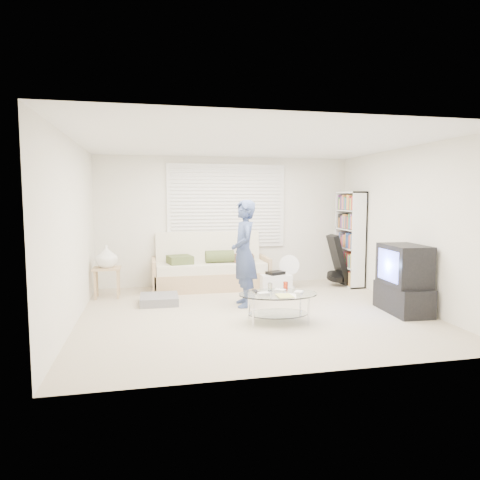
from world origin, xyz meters
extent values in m
plane|color=tan|center=(0.00, 0.00, 0.00)|extent=(5.00, 5.00, 0.00)
cube|color=silver|center=(0.00, 2.25, 1.25)|extent=(5.00, 0.02, 2.50)
cube|color=silver|center=(0.00, -2.25, 1.25)|extent=(5.00, 0.02, 2.50)
cube|color=silver|center=(-2.50, 0.00, 1.25)|extent=(0.02, 4.50, 2.50)
cube|color=silver|center=(2.50, 0.00, 1.25)|extent=(0.02, 4.50, 2.50)
cube|color=white|center=(0.00, 0.00, 2.50)|extent=(5.00, 4.50, 0.02)
cube|color=white|center=(0.00, 2.22, 1.55)|extent=(2.32, 0.06, 1.62)
cube|color=black|center=(0.00, 2.21, 1.55)|extent=(2.20, 0.01, 1.50)
cube|color=silver|center=(0.00, 2.18, 1.55)|extent=(2.16, 0.04, 1.50)
cube|color=silver|center=(0.00, 2.20, 1.55)|extent=(2.32, 0.08, 1.62)
cube|color=tan|center=(-0.38, 1.83, 0.17)|extent=(2.10, 0.84, 0.34)
cube|color=beige|center=(-0.38, 1.81, 0.42)|extent=(2.01, 0.78, 0.17)
cube|color=beige|center=(-0.38, 2.17, 0.73)|extent=(2.01, 0.23, 0.64)
cube|color=tan|center=(-1.43, 1.83, 0.29)|extent=(0.06, 0.84, 0.59)
cube|color=tan|center=(0.67, 1.83, 0.29)|extent=(0.06, 0.84, 0.59)
cube|color=#434D26|center=(-0.96, 1.78, 0.58)|extent=(0.50, 0.50, 0.15)
cylinder|color=#434D26|center=(-0.22, 1.75, 0.62)|extent=(0.52, 0.23, 0.23)
cube|color=#493624|center=(0.25, 1.81, 0.57)|extent=(0.44, 0.44, 0.13)
cube|color=slate|center=(-1.36, 0.87, 0.07)|extent=(0.61, 0.61, 0.14)
cube|color=tan|center=(-2.22, 1.49, 0.51)|extent=(0.46, 0.37, 0.04)
cube|color=tan|center=(-2.40, 1.35, 0.25)|extent=(0.04, 0.04, 0.50)
cube|color=tan|center=(-2.04, 1.35, 0.25)|extent=(0.04, 0.04, 0.50)
cube|color=tan|center=(-2.40, 1.62, 0.25)|extent=(0.04, 0.04, 0.50)
cube|color=tan|center=(-2.04, 1.62, 0.25)|extent=(0.04, 0.04, 0.50)
imported|color=white|center=(-2.22, 1.49, 0.72)|extent=(0.37, 0.37, 0.39)
cube|color=white|center=(2.33, 1.60, 0.91)|extent=(0.29, 0.77, 1.83)
cube|color=black|center=(2.07, 1.56, 0.52)|extent=(0.38, 0.36, 0.98)
cylinder|color=black|center=(2.04, 1.56, 0.19)|extent=(0.36, 0.37, 0.19)
cylinder|color=white|center=(1.06, 1.57, 0.01)|extent=(0.26, 0.26, 0.03)
cylinder|color=white|center=(1.06, 1.57, 0.18)|extent=(0.04, 0.04, 0.33)
cylinder|color=white|center=(1.06, 1.57, 0.45)|extent=(0.40, 0.25, 0.38)
cylinder|color=white|center=(1.06, 1.57, 0.45)|extent=(0.11, 0.09, 0.10)
cube|color=white|center=(0.73, 1.30, 0.16)|extent=(0.56, 0.41, 0.33)
cube|color=black|center=(0.73, 1.30, 0.35)|extent=(0.36, 0.31, 0.05)
cube|color=black|center=(2.20, -0.42, 0.21)|extent=(0.55, 0.96, 0.41)
cube|color=black|center=(2.20, -0.42, 0.72)|extent=(0.56, 0.80, 0.60)
cube|color=#6875FF|center=(1.95, -0.41, 0.72)|extent=(0.05, 0.60, 0.46)
ellipsoid|color=silver|center=(0.22, -0.53, 0.39)|extent=(1.15, 0.79, 0.02)
ellipsoid|color=silver|center=(0.22, -0.53, 0.12)|extent=(0.87, 0.61, 0.01)
cylinder|color=silver|center=(-0.18, -0.70, 0.19)|extent=(0.03, 0.03, 0.38)
cylinder|color=silver|center=(0.57, -0.78, 0.19)|extent=(0.03, 0.03, 0.38)
cylinder|color=silver|center=(-0.13, -0.27, 0.19)|extent=(0.03, 0.03, 0.38)
cylinder|color=silver|center=(0.61, -0.35, 0.19)|extent=(0.03, 0.03, 0.38)
cube|color=white|center=(0.00, -0.58, 0.42)|extent=(0.16, 0.12, 0.04)
cube|color=white|center=(0.28, -0.43, 0.42)|extent=(0.18, 0.17, 0.04)
cube|color=white|center=(0.49, -0.60, 0.42)|extent=(0.17, 0.18, 0.04)
cylinder|color=silver|center=(0.16, -0.34, 0.46)|extent=(0.06, 0.06, 0.11)
cylinder|color=red|center=(0.38, -0.34, 0.46)|extent=(0.06, 0.06, 0.12)
cube|color=black|center=(-0.06, -0.38, 0.41)|extent=(0.06, 0.17, 0.02)
cube|color=white|center=(0.30, -0.71, 0.41)|extent=(0.30, 0.35, 0.01)
cube|color=#C4C862|center=(0.25, -0.73, 0.41)|extent=(0.20, 0.27, 0.01)
imported|color=navy|center=(-0.04, 0.45, 0.84)|extent=(0.42, 0.63, 1.68)
camera|label=1|loc=(-1.49, -6.05, 1.71)|focal=32.00mm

